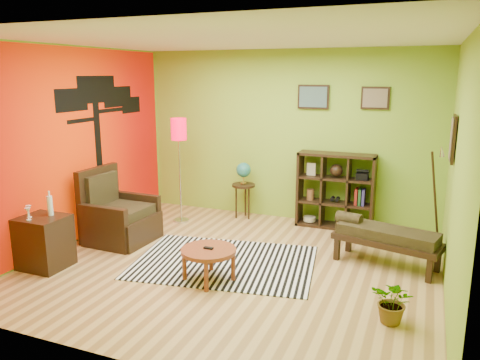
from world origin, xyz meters
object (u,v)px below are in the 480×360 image
at_px(floor_lamp, 179,139).
at_px(potted_plant, 394,306).
at_px(globe_table, 244,176).
at_px(side_cabinet, 44,242).
at_px(armchair, 118,219).
at_px(cube_shelf, 336,191).
at_px(coffee_table, 209,253).
at_px(bench, 384,236).

distance_m(floor_lamp, potted_plant, 4.29).
bearing_deg(globe_table, potted_plant, -45.34).
distance_m(side_cabinet, potted_plant, 4.22).
xyz_separation_m(armchair, side_cabinet, (-0.26, -1.17, 0.01)).
distance_m(floor_lamp, cube_shelf, 2.65).
distance_m(armchair, globe_table, 2.20).
height_order(coffee_table, potted_plant, coffee_table).
height_order(coffee_table, globe_table, globe_table).
bearing_deg(side_cabinet, potted_plant, 2.86).
xyz_separation_m(coffee_table, potted_plant, (2.11, -0.20, -0.17)).
height_order(side_cabinet, globe_table, side_cabinet).
bearing_deg(floor_lamp, coffee_table, -53.10).
bearing_deg(bench, side_cabinet, -157.17).
relative_size(coffee_table, potted_plant, 1.43).
relative_size(coffee_table, side_cabinet, 0.67).
distance_m(cube_shelf, potted_plant, 2.99).
distance_m(bench, potted_plant, 1.50).
distance_m(armchair, cube_shelf, 3.39).
height_order(armchair, globe_table, armchair).
distance_m(coffee_table, cube_shelf, 2.76).
xyz_separation_m(coffee_table, floor_lamp, (-1.43, 1.91, 1.05)).
bearing_deg(potted_plant, cube_shelf, 111.75).
bearing_deg(side_cabinet, floor_lamp, 73.73).
xyz_separation_m(armchair, potted_plant, (3.96, -0.96, -0.15)).
xyz_separation_m(armchair, bench, (3.72, 0.51, 0.07)).
bearing_deg(cube_shelf, globe_table, -177.28).
bearing_deg(globe_table, armchair, -127.16).
relative_size(side_cabinet, cube_shelf, 0.82).
relative_size(bench, potted_plant, 3.07).
bearing_deg(cube_shelf, potted_plant, -68.25).
xyz_separation_m(globe_table, potted_plant, (2.65, -2.68, -0.55)).
xyz_separation_m(side_cabinet, potted_plant, (4.21, 0.21, -0.16)).
bearing_deg(coffee_table, potted_plant, -5.33).
xyz_separation_m(armchair, floor_lamp, (0.42, 1.15, 1.07)).
distance_m(side_cabinet, globe_table, 3.31).
distance_m(side_cabinet, cube_shelf, 4.31).
height_order(globe_table, cube_shelf, cube_shelf).
distance_m(coffee_table, armchair, 2.00).
bearing_deg(globe_table, floor_lamp, -146.97).
bearing_deg(floor_lamp, bench, -10.96).
height_order(side_cabinet, cube_shelf, cube_shelf).
relative_size(side_cabinet, bench, 0.70).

